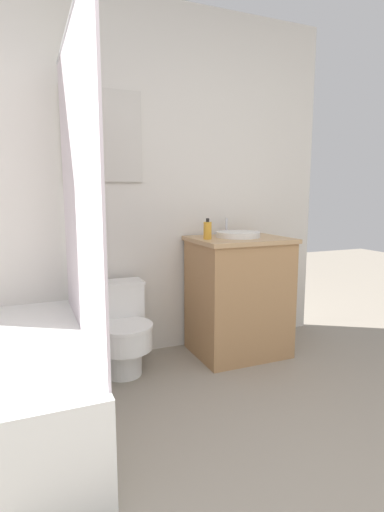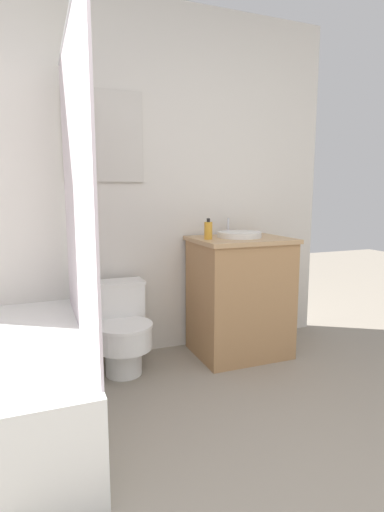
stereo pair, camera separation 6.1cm
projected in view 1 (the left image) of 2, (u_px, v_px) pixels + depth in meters
name	position (u px, v px, depth m)	size (l,w,h in m)	color
wall_back	(131.00, 182.00, 2.82)	(3.09, 0.07, 2.50)	silver
shower_area	(31.00, 373.00, 2.00)	(0.59, 1.47, 1.98)	white
toilet	(121.00, 328.00, 2.64)	(0.37, 0.51, 0.59)	white
vanity	(238.00, 296.00, 2.93)	(0.68, 0.55, 0.86)	#AD7F51
sink	(238.00, 234.00, 2.88)	(0.32, 0.35, 0.13)	white
soap_bottle	(208.00, 230.00, 2.75)	(0.06, 0.06, 0.14)	gold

